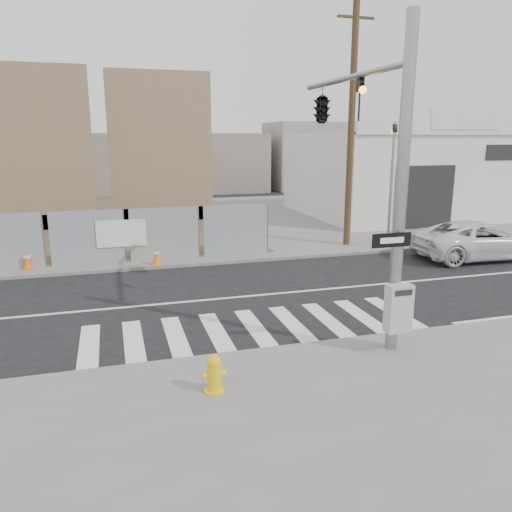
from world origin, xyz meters
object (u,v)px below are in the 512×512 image
object	(u,v)px
traffic_cone_d	(156,256)
traffic_cone_c	(27,260)
suv	(480,240)
auto_shop	(405,174)
fire_hydrant	(214,374)
signal_pole	(344,134)

from	to	relation	value
traffic_cone_d	traffic_cone_c	bearing A→B (deg)	171.61
suv	auto_shop	bearing A→B (deg)	-14.09
traffic_cone_d	fire_hydrant	bearing A→B (deg)	-89.24
suv	traffic_cone_c	size ratio (longest dim) A/B	7.81
fire_hydrant	traffic_cone_d	xyz separation A→B (m)	(-0.13, 9.86, -0.04)
fire_hydrant	traffic_cone_d	distance (m)	9.86
traffic_cone_c	auto_shop	bearing A→B (deg)	21.72
auto_shop	traffic_cone_c	distance (m)	21.95
auto_shop	traffic_cone_c	world-z (taller)	auto_shop
traffic_cone_c	signal_pole	bearing A→B (deg)	-38.23
auto_shop	suv	size ratio (longest dim) A/B	2.25
suv	signal_pole	bearing A→B (deg)	120.52
traffic_cone_c	traffic_cone_d	xyz separation A→B (m)	(4.48, -0.66, -0.01)
auto_shop	traffic_cone_d	world-z (taller)	auto_shop
signal_pole	traffic_cone_c	bearing A→B (deg)	141.77
fire_hydrant	traffic_cone_c	size ratio (longest dim) A/B	1.07
signal_pole	fire_hydrant	world-z (taller)	signal_pole
signal_pole	traffic_cone_c	xyz separation A→B (m)	(-8.79, 6.93, -4.33)
suv	traffic_cone_d	bearing A→B (deg)	83.79
signal_pole	auto_shop	xyz separation A→B (m)	(11.50, 15.01, -2.25)
fire_hydrant	suv	world-z (taller)	suv
signal_pole	fire_hydrant	bearing A→B (deg)	-139.32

